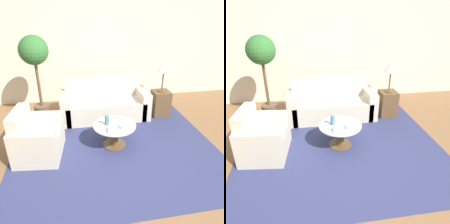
% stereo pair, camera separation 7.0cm
% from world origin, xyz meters
% --- Properties ---
extents(ground_plane, '(14.00, 14.00, 0.00)m').
position_xyz_m(ground_plane, '(0.00, 0.00, 0.00)').
color(ground_plane, brown).
extents(wall_back, '(10.00, 0.06, 2.60)m').
position_xyz_m(wall_back, '(0.00, 2.92, 1.30)').
color(wall_back, beige).
rests_on(wall_back, ground_plane).
extents(rug, '(3.58, 3.24, 0.01)m').
position_xyz_m(rug, '(0.03, 0.58, 0.00)').
color(rug, navy).
rests_on(rug, ground_plane).
extents(sofa_main, '(1.91, 0.77, 0.86)m').
position_xyz_m(sofa_main, '(0.03, 1.78, 0.28)').
color(sofa_main, beige).
rests_on(sofa_main, ground_plane).
extents(armchair, '(0.81, 0.95, 0.82)m').
position_xyz_m(armchair, '(-1.32, 0.55, 0.29)').
color(armchair, beige).
rests_on(armchair, ground_plane).
extents(coffee_table, '(0.76, 0.76, 0.42)m').
position_xyz_m(coffee_table, '(0.03, 0.58, 0.27)').
color(coffee_table, brown).
rests_on(coffee_table, ground_plane).
extents(side_table, '(0.38, 0.38, 0.58)m').
position_xyz_m(side_table, '(1.30, 1.62, 0.29)').
color(side_table, brown).
rests_on(side_table, ground_plane).
extents(table_lamp, '(0.29, 0.29, 0.70)m').
position_xyz_m(table_lamp, '(1.30, 1.62, 1.12)').
color(table_lamp, brown).
rests_on(table_lamp, side_table).
extents(potted_plant, '(0.58, 0.58, 1.80)m').
position_xyz_m(potted_plant, '(-1.35, 1.89, 1.28)').
color(potted_plant, brown).
rests_on(potted_plant, ground_plane).
extents(vase, '(0.08, 0.08, 0.17)m').
position_xyz_m(vase, '(-0.10, 0.62, 0.51)').
color(vase, slate).
rests_on(vase, coffee_table).
extents(bowl, '(0.15, 0.15, 0.07)m').
position_xyz_m(bowl, '(0.16, 0.43, 0.45)').
color(bowl, beige).
rests_on(bowl, coffee_table).
extents(book_stack, '(0.18, 0.15, 0.05)m').
position_xyz_m(book_stack, '(-0.04, 0.38, 0.44)').
color(book_stack, beige).
rests_on(book_stack, coffee_table).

